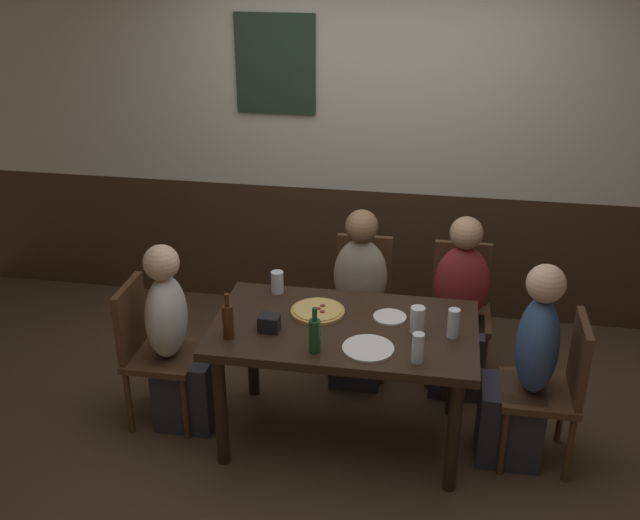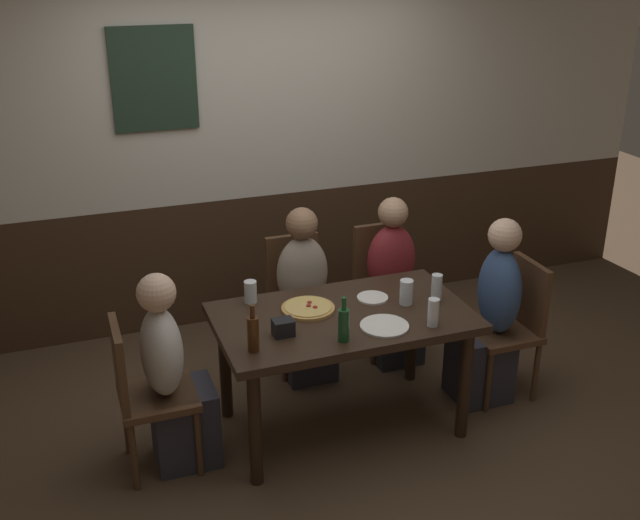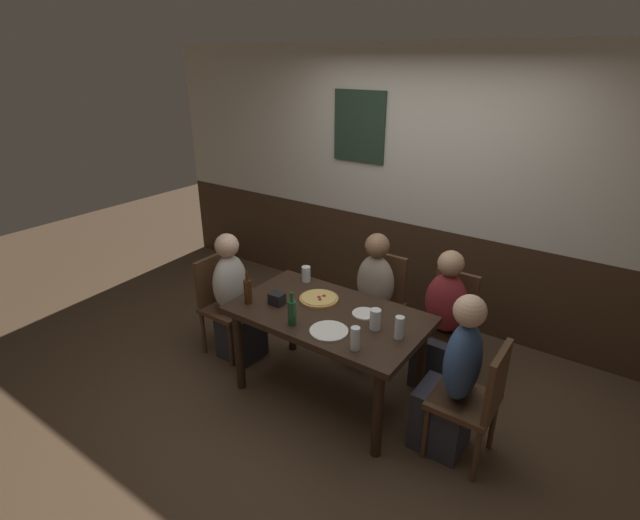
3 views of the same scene
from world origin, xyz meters
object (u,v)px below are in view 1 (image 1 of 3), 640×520
beer_glass_half (277,284)px  highball_clear (418,350)px  pizza (318,311)px  dining_table (344,340)px  condiment_caddy (269,323)px  chair_right_far (459,304)px  chair_mid_far (362,296)px  plate_white_large (368,348)px  person_head_west (178,350)px  pint_glass_pale (417,321)px  beer_glass_tall (453,324)px  person_right_far (459,318)px  plate_white_small (390,317)px  person_mid_far (359,309)px  beer_bottle_green (315,335)px  chair_head_east (554,384)px  beer_bottle_brown (228,321)px  person_head_east (524,380)px  chair_head_west (151,345)px

beer_glass_half → highball_clear: size_ratio=0.83×
pizza → highball_clear: (0.58, -0.41, 0.06)m
dining_table → condiment_caddy: condiment_caddy is taller
chair_right_far → chair_mid_far: 0.63m
plate_white_large → person_head_west: bearing=168.9°
pint_glass_pale → beer_glass_tall: beer_glass_tall is taller
person_right_far → beer_glass_half: (-1.08, -0.34, 0.32)m
chair_mid_far → plate_white_small: chair_mid_far is taller
person_mid_far → pizza: size_ratio=3.74×
pizza → pint_glass_pale: 0.57m
beer_glass_half → beer_glass_tall: size_ratio=0.83×
beer_bottle_green → plate_white_large: (0.27, 0.07, -0.09)m
dining_table → chair_head_east: size_ratio=1.63×
pizza → plate_white_small: bearing=1.3°
person_right_far → pizza: 1.01m
plate_white_large → pint_glass_pale: bearing=43.7°
chair_head_east → beer_bottle_brown: 1.76m
pint_glass_pale → chair_right_far: bearing=73.7°
beer_bottle_brown → condiment_caddy: beer_bottle_brown is taller
person_head_east → beer_bottle_brown: person_head_east is taller
chair_mid_far → person_mid_far: person_mid_far is taller
pint_glass_pale → plate_white_small: (-0.15, 0.12, -0.06)m
pizza → highball_clear: size_ratio=1.92×
pizza → person_head_east: bearing=-5.8°
highball_clear → beer_glass_tall: bearing=58.8°
beer_glass_half → plate_white_large: 0.81m
plate_white_large → plate_white_small: (0.08, 0.35, 0.00)m
chair_head_west → person_head_east: bearing=0.0°
chair_head_east → highball_clear: bearing=-157.9°
chair_head_west → pizza: bearing=6.9°
pint_glass_pale → person_head_west: bearing=-179.8°
pizza → beer_glass_half: beer_glass_half is taller
chair_head_west → pint_glass_pale: pint_glass_pale is taller
person_mid_far → pizza: person_mid_far is taller
chair_mid_far → pint_glass_pale: size_ratio=5.99×
chair_mid_far → person_mid_far: bearing=-90.0°
beer_bottle_brown → plate_white_large: size_ratio=0.97×
pint_glass_pale → beer_bottle_brown: bearing=-166.5°
chair_head_west → beer_glass_tall: bearing=-0.4°
pizza → person_mid_far: bearing=73.1°
person_mid_far → beer_glass_tall: 0.95m
person_head_west → beer_bottle_green: person_head_west is taller
pint_glass_pale → beer_bottle_green: (-0.50, -0.29, 0.04)m
pint_glass_pale → plate_white_large: 0.33m
person_head_west → beer_glass_tall: bearing=-0.5°
person_head_east → condiment_caddy: person_head_east is taller
beer_bottle_green → plate_white_large: beer_bottle_green is taller
beer_glass_half → plate_white_small: 0.71m
person_head_east → plate_white_large: (-0.82, -0.22, 0.24)m
chair_right_far → chair_head_west: same height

